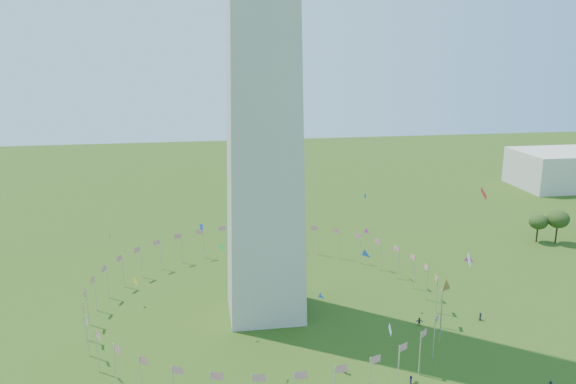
% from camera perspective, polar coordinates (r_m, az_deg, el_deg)
% --- Properties ---
extents(flag_ring, '(80.24, 80.24, 9.00)m').
position_cam_1_polar(flag_ring, '(133.55, -2.32, -10.34)').
color(flag_ring, silver).
rests_on(flag_ring, ground).
extents(gov_building_east_a, '(50.00, 30.00, 16.00)m').
position_cam_1_polar(gov_building_east_a, '(279.70, 26.96, 2.13)').
color(gov_building_east_a, beige).
rests_on(gov_building_east_a, ground).
extents(kites_aloft, '(100.66, 68.33, 31.82)m').
position_cam_1_polar(kites_aloft, '(104.55, 5.82, -7.69)').
color(kites_aloft, blue).
rests_on(kites_aloft, ground).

